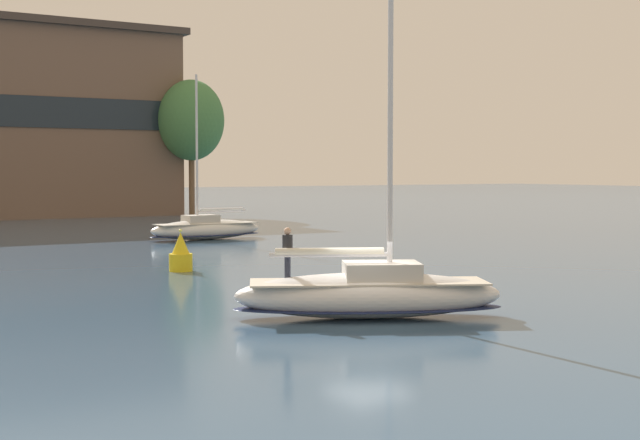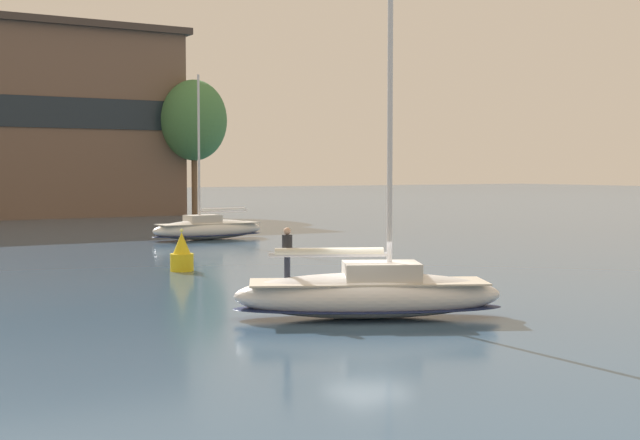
{
  "view_description": "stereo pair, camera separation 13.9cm",
  "coord_description": "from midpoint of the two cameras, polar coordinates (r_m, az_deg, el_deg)",
  "views": [
    {
      "loc": [
        -16.43,
        -23.68,
        4.84
      ],
      "look_at": [
        0.0,
        3.0,
        3.05
      ],
      "focal_mm": 50.0,
      "sensor_mm": 36.0,
      "label": 1
    },
    {
      "loc": [
        -16.31,
        -23.76,
        4.84
      ],
      "look_at": [
        0.0,
        3.0,
        3.05
      ],
      "focal_mm": 50.0,
      "sensor_mm": 36.0,
      "label": 2
    }
  ],
  "objects": [
    {
      "name": "ground_plane",
      "position": [
        29.22,
        2.97,
        -6.28
      ],
      "size": [
        400.0,
        400.0,
        0.0
      ],
      "primitive_type": "plane",
      "color": "#385675"
    },
    {
      "name": "tree_shore_left",
      "position": [
        94.5,
        -8.28,
        6.32
      ],
      "size": [
        6.9,
        6.9,
        14.2
      ],
      "color": "brown",
      "rests_on": "ground"
    },
    {
      "name": "sailboat_main",
      "position": [
        29.1,
        3.0,
        -4.67
      ],
      "size": [
        8.96,
        6.26,
        12.12
      ],
      "color": "silver",
      "rests_on": "ground"
    },
    {
      "name": "channel_buoy",
      "position": [
        42.88,
        -9.0,
        -2.19
      ],
      "size": [
        1.11,
        1.11,
        2.01
      ],
      "color": "yellow",
      "rests_on": "ground"
    },
    {
      "name": "sailboat_moored_near_marina",
      "position": [
        61.99,
        -7.39,
        -0.54
      ],
      "size": [
        8.26,
        2.48,
        11.3
      ],
      "color": "white",
      "rests_on": "ground"
    }
  ]
}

